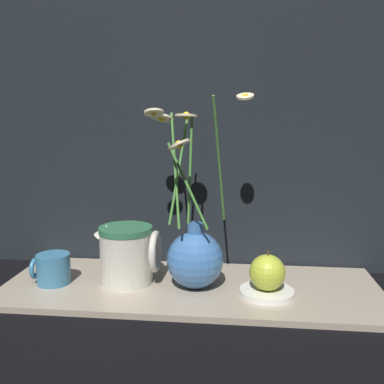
{
  "coord_description": "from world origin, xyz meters",
  "views": [
    {
      "loc": [
        0.09,
        -0.82,
        0.35
      ],
      "look_at": [
        0.0,
        0.0,
        0.2
      ],
      "focal_mm": 40.0,
      "sensor_mm": 36.0,
      "label": 1
    }
  ],
  "objects_px": {
    "yellow_mug": "(52,269)",
    "orange_fruit": "(267,272)",
    "vase_with_flowers": "(195,254)",
    "ceramic_pitcher": "(127,253)"
  },
  "relations": [
    {
      "from": "vase_with_flowers",
      "to": "yellow_mug",
      "type": "height_order",
      "value": "vase_with_flowers"
    },
    {
      "from": "ceramic_pitcher",
      "to": "orange_fruit",
      "type": "distance_m",
      "value": 0.28
    },
    {
      "from": "ceramic_pitcher",
      "to": "yellow_mug",
      "type": "bearing_deg",
      "value": -173.74
    },
    {
      "from": "vase_with_flowers",
      "to": "orange_fruit",
      "type": "distance_m",
      "value": 0.15
    },
    {
      "from": "ceramic_pitcher",
      "to": "orange_fruit",
      "type": "xyz_separation_m",
      "value": [
        0.28,
        -0.03,
        -0.02
      ]
    },
    {
      "from": "yellow_mug",
      "to": "orange_fruit",
      "type": "height_order",
      "value": "orange_fruit"
    },
    {
      "from": "yellow_mug",
      "to": "ceramic_pitcher",
      "type": "xyz_separation_m",
      "value": [
        0.15,
        0.02,
        0.03
      ]
    },
    {
      "from": "orange_fruit",
      "to": "ceramic_pitcher",
      "type": "bearing_deg",
      "value": 174.23
    },
    {
      "from": "yellow_mug",
      "to": "vase_with_flowers",
      "type": "bearing_deg",
      "value": 2.22
    },
    {
      "from": "ceramic_pitcher",
      "to": "orange_fruit",
      "type": "bearing_deg",
      "value": -5.77
    }
  ]
}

